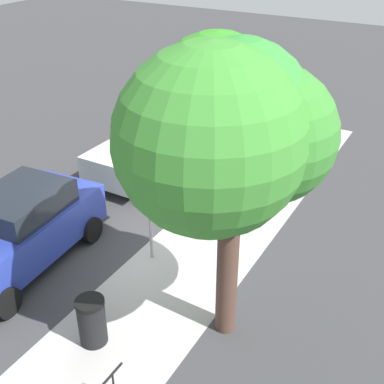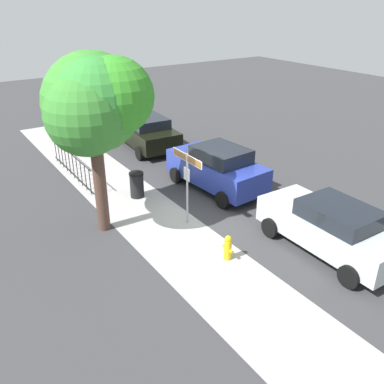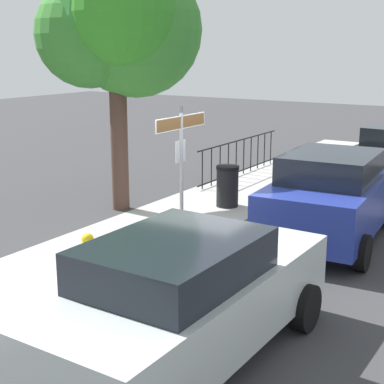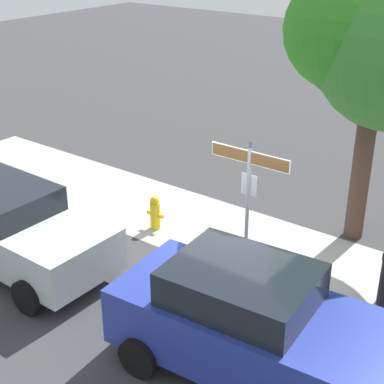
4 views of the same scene
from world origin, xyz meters
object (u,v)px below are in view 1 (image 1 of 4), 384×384
car_silver (150,145)px  trash_bin (92,321)px  street_sign (149,187)px  shade_tree (228,127)px  fire_hydrant (209,199)px  car_blue (19,230)px

car_silver → trash_bin: (6.49, 3.05, -0.34)m
street_sign → trash_bin: bearing=10.4°
shade_tree → trash_bin: (1.60, -1.87, -3.64)m
street_sign → car_silver: size_ratio=0.59×
street_sign → fire_hydrant: (-2.44, 0.20, -1.49)m
fire_hydrant → trash_bin: trash_bin is taller
street_sign → car_blue: (1.62, -2.44, -0.97)m
trash_bin → shade_tree: bearing=130.7°
car_blue → trash_bin: car_blue is taller
shade_tree → street_sign: bearing=-115.4°
car_blue → fire_hydrant: bearing=142.8°
street_sign → fire_hydrant: bearing=175.3°
shade_tree → fire_hydrant: (-3.56, -2.17, -3.75)m
car_silver → trash_bin: 7.18m
car_silver → trash_bin: bearing=25.8°
shade_tree → car_blue: 5.81m
car_blue → fire_hydrant: car_blue is taller
shade_tree → car_blue: bearing=-84.1°
street_sign → shade_tree: (1.12, 2.36, 2.26)m
fire_hydrant → shade_tree: bearing=31.3°
car_blue → street_sign: bearing=119.3°
fire_hydrant → trash_bin: 5.17m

